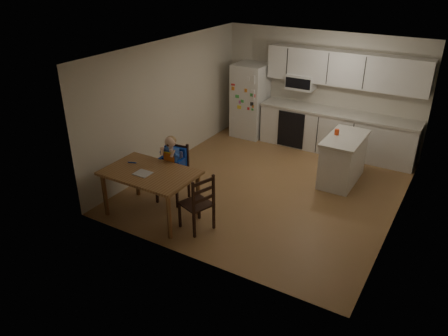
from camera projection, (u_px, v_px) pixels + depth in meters
room at (283, 116)px, 7.98m from camera, size 4.52×5.01×2.51m
refrigerator at (250, 100)px, 10.16m from camera, size 0.72×0.70×1.70m
kitchen_run at (337, 113)px, 9.27m from camera, size 3.37×0.62×2.15m
kitchen_island at (343, 159)px, 8.18m from camera, size 0.64×1.22×0.90m
red_cup at (337, 132)px, 8.07m from camera, size 0.08×0.08×0.10m
dining_table at (150, 178)px, 6.99m from camera, size 1.48×0.95×0.79m
napkin at (143, 173)px, 6.88m from camera, size 0.26×0.22×0.01m
toddler_spoon at (131, 162)px, 7.23m from camera, size 0.12×0.06×0.02m
chair_booster at (173, 162)px, 7.45m from camera, size 0.49×0.49×1.20m
chair_side at (200, 200)px, 6.63m from camera, size 0.53×0.53×0.95m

